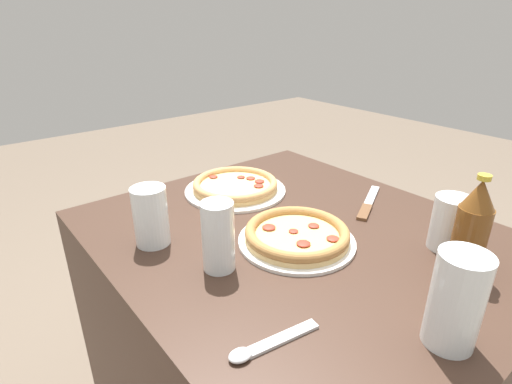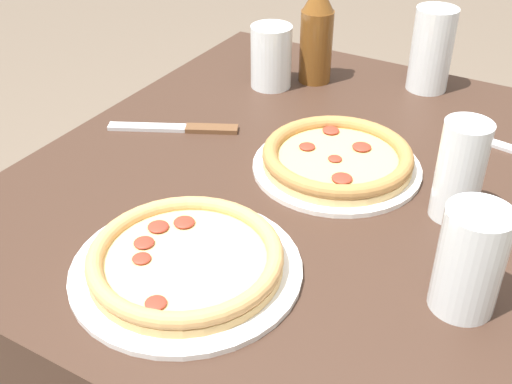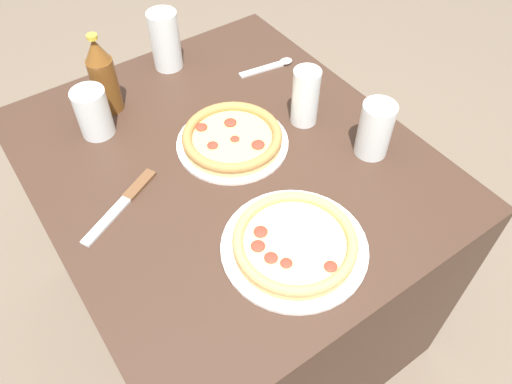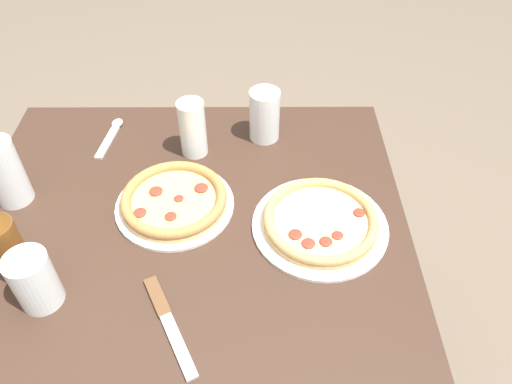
{
  "view_description": "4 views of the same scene",
  "coord_description": "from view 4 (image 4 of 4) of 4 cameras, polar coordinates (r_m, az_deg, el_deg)",
  "views": [
    {
      "loc": [
        0.58,
        -0.6,
        1.18
      ],
      "look_at": [
        -0.13,
        -0.03,
        0.78
      ],
      "focal_mm": 28.0,
      "sensor_mm": 36.0,
      "label": 1
    },
    {
      "loc": [
        -0.78,
        -0.36,
        1.25
      ],
      "look_at": [
        -0.15,
        0.01,
        0.76
      ],
      "focal_mm": 45.0,
      "sensor_mm": 36.0,
      "label": 2
    },
    {
      "loc": [
        -0.71,
        0.41,
        1.54
      ],
      "look_at": [
        -0.15,
        0.02,
        0.74
      ],
      "focal_mm": 35.0,
      "sensor_mm": 36.0,
      "label": 3
    },
    {
      "loc": [
        -0.15,
        0.74,
        1.52
      ],
      "look_at": [
        -0.15,
        -0.04,
        0.75
      ],
      "focal_mm": 35.0,
      "sensor_mm": 36.0,
      "label": 4
    }
  ],
  "objects": [
    {
      "name": "ground_plane",
      "position": [
        1.7,
        -5.46,
        -19.31
      ],
      "size": [
        8.0,
        8.0,
        0.0
      ],
      "primitive_type": "plane",
      "color": "#6B5B4C"
    },
    {
      "name": "table",
      "position": [
        1.39,
        -6.47,
        -12.88
      ],
      "size": [
        0.97,
        0.84,
        0.71
      ],
      "color": "#3D281E",
      "rests_on": "ground_plane"
    },
    {
      "name": "pizza_margherita",
      "position": [
        1.12,
        -9.33,
        -0.97
      ],
      "size": [
        0.26,
        0.26,
        0.04
      ],
      "color": "white",
      "rests_on": "table"
    },
    {
      "name": "pizza_pepperoni",
      "position": [
        1.07,
        7.37,
        -3.4
      ],
      "size": [
        0.29,
        0.29,
        0.04
      ],
      "color": "white",
      "rests_on": "table"
    },
    {
      "name": "glass_water",
      "position": [
        1.27,
        0.97,
        8.58
      ],
      "size": [
        0.08,
        0.08,
        0.14
      ],
      "color": "white",
      "rests_on": "table"
    },
    {
      "name": "glass_cola",
      "position": [
        1.22,
        -26.65,
        1.71
      ],
      "size": [
        0.08,
        0.08,
        0.16
      ],
      "color": "white",
      "rests_on": "table"
    },
    {
      "name": "glass_lemonade",
      "position": [
        1.01,
        -23.93,
        -9.41
      ],
      "size": [
        0.08,
        0.08,
        0.12
      ],
      "color": "white",
      "rests_on": "table"
    },
    {
      "name": "glass_red_wine",
      "position": [
        1.23,
        -7.16,
        6.99
      ],
      "size": [
        0.07,
        0.07,
        0.15
      ],
      "color": "white",
      "rests_on": "table"
    },
    {
      "name": "beer_bottle",
      "position": [
        1.04,
        -27.0,
        -4.96
      ],
      "size": [
        0.06,
        0.06,
        0.21
      ],
      "color": "brown",
      "rests_on": "table"
    },
    {
      "name": "knife",
      "position": [
        0.96,
        -10.08,
        -14.23
      ],
      "size": [
        0.12,
        0.21,
        0.01
      ],
      "color": "brown",
      "rests_on": "table"
    },
    {
      "name": "spoon",
      "position": [
        1.36,
        -16.12,
        6.52
      ],
      "size": [
        0.05,
        0.16,
        0.01
      ],
      "color": "silver",
      "rests_on": "table"
    }
  ]
}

